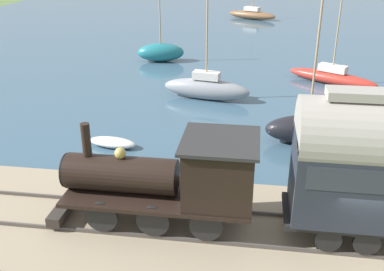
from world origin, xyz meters
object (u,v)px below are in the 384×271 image
at_px(sailboat_gray, 206,88).
at_px(sailboat_teal, 161,52).
at_px(sailboat_red, 332,76).
at_px(sailboat_black, 308,128).
at_px(rowboat_mid_harbor, 112,142).
at_px(rowboat_near_shore, 213,145).
at_px(steam_locomotive, 177,175).
at_px(sailboat_brown, 252,14).

relative_size(sailboat_gray, sailboat_teal, 1.69).
height_order(sailboat_red, sailboat_black, sailboat_black).
distance_m(sailboat_gray, sailboat_red, 8.90).
height_order(sailboat_black, rowboat_mid_harbor, sailboat_black).
xyz_separation_m(sailboat_red, sailboat_black, (-9.71, 2.40, 0.20)).
bearing_deg(rowboat_near_shore, steam_locomotive, -170.16).
bearing_deg(rowboat_mid_harbor, sailboat_black, -70.11).
bearing_deg(sailboat_gray, sailboat_teal, 38.40).
distance_m(sailboat_red, sailboat_black, 10.01).
height_order(sailboat_black, sailboat_brown, sailboat_black).
height_order(sailboat_red, rowboat_mid_harbor, sailboat_red).
height_order(sailboat_gray, sailboat_red, sailboat_gray).
bearing_deg(sailboat_gray, sailboat_red, -51.43).
xyz_separation_m(steam_locomotive, rowboat_mid_harbor, (6.26, 4.17, -2.02)).
relative_size(sailboat_red, rowboat_near_shore, 2.47).
height_order(rowboat_mid_harbor, rowboat_near_shore, rowboat_near_shore).
bearing_deg(rowboat_near_shore, sailboat_red, -17.29).
relative_size(sailboat_teal, sailboat_black, 0.61).
bearing_deg(sailboat_red, steam_locomotive, -171.14).
xyz_separation_m(sailboat_gray, sailboat_black, (-5.48, -5.43, -0.01)).
height_order(sailboat_teal, sailboat_black, sailboat_black).
distance_m(sailboat_black, sailboat_brown, 35.41).
distance_m(sailboat_teal, rowboat_mid_harbor, 15.83).
distance_m(steam_locomotive, sailboat_teal, 22.71).
height_order(sailboat_gray, sailboat_brown, sailboat_gray).
distance_m(sailboat_red, sailboat_brown, 26.19).
distance_m(steam_locomotive, rowboat_near_shore, 6.88).
xyz_separation_m(steam_locomotive, sailboat_teal, (22.05, 5.22, -1.53)).
distance_m(sailboat_red, sailboat_teal, 13.08).
height_order(sailboat_teal, sailboat_brown, sailboat_teal).
bearing_deg(sailboat_teal, sailboat_black, -155.08).
xyz_separation_m(steam_locomotive, sailboat_black, (8.10, -4.76, -1.53)).
bearing_deg(sailboat_brown, sailboat_red, -142.13).
bearing_deg(sailboat_brown, sailboat_teal, -172.07).
distance_m(steam_locomotive, sailboat_brown, 43.40).
bearing_deg(rowboat_mid_harbor, sailboat_red, -36.19).
bearing_deg(steam_locomotive, sailboat_brown, -1.77).
bearing_deg(sailboat_black, rowboat_near_shore, 101.52).
bearing_deg(sailboat_black, sailboat_brown, -2.34).
bearing_deg(sailboat_black, rowboat_mid_harbor, 93.80).
bearing_deg(sailboat_red, sailboat_brown, 43.58).
relative_size(sailboat_brown, rowboat_near_shore, 2.25).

